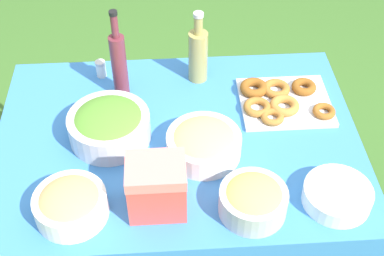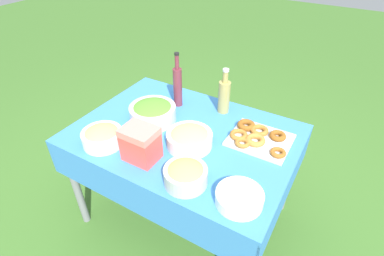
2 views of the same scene
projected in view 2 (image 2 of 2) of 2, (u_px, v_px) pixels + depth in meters
ground_plane at (186, 213)px, 2.26m from camera, size 14.00×14.00×0.00m
picnic_table at (184, 145)px, 1.87m from camera, size 1.32×0.96×0.76m
salad_bowl at (153, 112)px, 1.89m from camera, size 0.29×0.29×0.12m
pasta_bowl at (189, 138)px, 1.69m from camera, size 0.26×0.26×0.10m
donut_platter at (257, 137)px, 1.74m from camera, size 0.37×0.30×0.05m
plate_stack at (239, 198)px, 1.36m from camera, size 0.22×0.22×0.06m
olive_oil_bottle at (224, 96)px, 1.94m from camera, size 0.08×0.08×0.31m
wine_bottle at (178, 85)px, 1.99m from camera, size 0.06×0.06×0.38m
bread_bowl at (102, 136)px, 1.70m from camera, size 0.23×0.23×0.10m
fruit_bowl at (186, 174)px, 1.45m from camera, size 0.22×0.22×0.11m
cooler_box at (141, 144)px, 1.57m from camera, size 0.18×0.15×0.19m
salt_shaker at (177, 90)px, 2.17m from camera, size 0.04×0.04×0.07m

